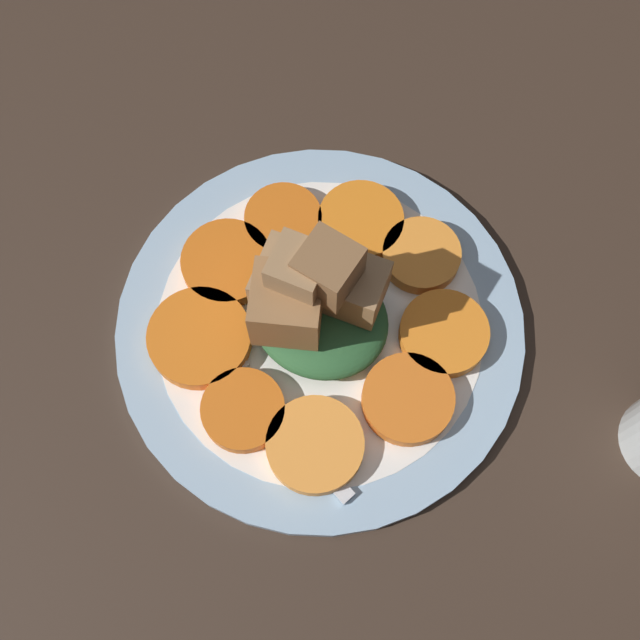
# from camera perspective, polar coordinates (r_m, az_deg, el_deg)

# --- Properties ---
(table_slab) EXTENTS (1.20, 1.20, 0.02)m
(table_slab) POSITION_cam_1_polar(r_m,az_deg,el_deg) (0.62, 0.00, -1.02)
(table_slab) COLOR #38281E
(table_slab) RESTS_ON ground
(plate) EXTENTS (0.31, 0.31, 0.01)m
(plate) POSITION_cam_1_polar(r_m,az_deg,el_deg) (0.60, 0.00, -0.53)
(plate) COLOR #99B7D1
(plate) RESTS_ON table_slab
(carrot_slice_0) EXTENTS (0.07, 0.07, 0.01)m
(carrot_slice_0) POSITION_cam_1_polar(r_m,az_deg,el_deg) (0.57, 6.27, -5.62)
(carrot_slice_0) COLOR orange
(carrot_slice_0) RESTS_ON plate
(carrot_slice_1) EXTENTS (0.07, 0.07, 0.01)m
(carrot_slice_1) POSITION_cam_1_polar(r_m,az_deg,el_deg) (0.59, 8.79, -0.96)
(carrot_slice_1) COLOR orange
(carrot_slice_1) RESTS_ON plate
(carrot_slice_2) EXTENTS (0.06, 0.06, 0.01)m
(carrot_slice_2) POSITION_cam_1_polar(r_m,az_deg,el_deg) (0.62, 7.20, 4.59)
(carrot_slice_2) COLOR orange
(carrot_slice_2) RESTS_ON plate
(carrot_slice_3) EXTENTS (0.07, 0.07, 0.01)m
(carrot_slice_3) POSITION_cam_1_polar(r_m,az_deg,el_deg) (0.62, 2.91, 7.00)
(carrot_slice_3) COLOR orange
(carrot_slice_3) RESTS_ON plate
(carrot_slice_4) EXTENTS (0.06, 0.06, 0.01)m
(carrot_slice_4) POSITION_cam_1_polar(r_m,az_deg,el_deg) (0.62, -2.62, 7.09)
(carrot_slice_4) COLOR orange
(carrot_slice_4) RESTS_ON plate
(carrot_slice_5) EXTENTS (0.07, 0.07, 0.01)m
(carrot_slice_5) POSITION_cam_1_polar(r_m,az_deg,el_deg) (0.61, -6.63, 4.05)
(carrot_slice_5) COLOR orange
(carrot_slice_5) RESTS_ON plate
(carrot_slice_6) EXTENTS (0.08, 0.08, 0.01)m
(carrot_slice_6) POSITION_cam_1_polar(r_m,az_deg,el_deg) (0.59, -8.55, -1.27)
(carrot_slice_6) COLOR orange
(carrot_slice_6) RESTS_ON plate
(carrot_slice_7) EXTENTS (0.06, 0.06, 0.01)m
(carrot_slice_7) POSITION_cam_1_polar(r_m,az_deg,el_deg) (0.57, -5.48, -6.41)
(carrot_slice_7) COLOR orange
(carrot_slice_7) RESTS_ON plate
(carrot_slice_8) EXTENTS (0.07, 0.07, 0.01)m
(carrot_slice_8) POSITION_cam_1_polar(r_m,az_deg,el_deg) (0.56, -0.35, -8.89)
(carrot_slice_8) COLOR orange
(carrot_slice_8) RESTS_ON plate
(center_pile) EXTENTS (0.10, 0.09, 0.10)m
(center_pile) POSITION_cam_1_polar(r_m,az_deg,el_deg) (0.56, -0.54, 1.52)
(center_pile) COLOR #2D6033
(center_pile) RESTS_ON plate
(fork) EXTENTS (0.18, 0.07, 0.00)m
(fork) POSITION_cam_1_polar(r_m,az_deg,el_deg) (0.58, -4.33, -5.63)
(fork) COLOR silver
(fork) RESTS_ON plate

